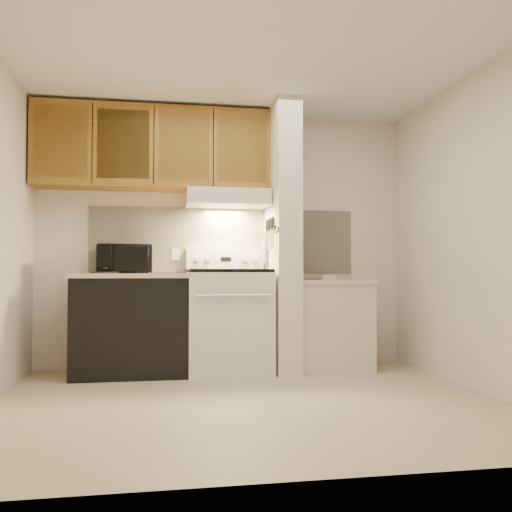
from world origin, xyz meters
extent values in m
plane|color=#C2B38D|center=(0.00, 0.00, 0.00)|extent=(3.60, 3.60, 0.00)
plane|color=white|center=(0.00, 0.00, 2.50)|extent=(3.60, 3.60, 0.00)
cube|color=silver|center=(0.00, 1.50, 1.25)|extent=(3.60, 2.50, 0.02)
cube|color=silver|center=(1.80, 0.00, 1.25)|extent=(0.02, 3.00, 2.50)
cube|color=beige|center=(0.00, 1.49, 1.24)|extent=(2.60, 0.02, 0.63)
cube|color=silver|center=(0.00, 1.16, 0.46)|extent=(0.76, 0.65, 0.92)
cube|color=black|center=(0.00, 0.84, 0.50)|extent=(0.50, 0.01, 0.30)
cylinder|color=silver|center=(0.00, 0.80, 0.72)|extent=(0.65, 0.02, 0.02)
cube|color=black|center=(0.00, 1.16, 0.94)|extent=(0.74, 0.64, 0.03)
cube|color=silver|center=(0.00, 1.44, 1.05)|extent=(0.76, 0.08, 0.20)
cube|color=black|center=(0.00, 1.40, 1.05)|extent=(0.10, 0.01, 0.04)
cylinder|color=silver|center=(-0.28, 1.40, 1.05)|extent=(0.05, 0.02, 0.05)
cylinder|color=silver|center=(-0.18, 1.40, 1.05)|extent=(0.05, 0.02, 0.05)
cylinder|color=silver|center=(0.18, 1.40, 1.05)|extent=(0.05, 0.02, 0.05)
cylinder|color=silver|center=(0.28, 1.40, 1.05)|extent=(0.05, 0.02, 0.05)
cube|color=black|center=(-0.88, 1.17, 0.43)|extent=(1.00, 0.63, 0.87)
cube|color=beige|center=(-0.88, 1.17, 0.89)|extent=(1.04, 0.67, 0.04)
cube|color=black|center=(-1.11, 1.14, 0.92)|extent=(0.24, 0.08, 0.02)
cylinder|color=#1F6961|center=(-0.83, 1.39, 0.95)|extent=(0.10, 0.10, 0.09)
cube|color=beige|center=(-0.48, 1.48, 1.10)|extent=(0.08, 0.01, 0.12)
imported|color=black|center=(-0.96, 1.31, 1.04)|extent=(0.53, 0.40, 0.27)
cube|color=beige|center=(0.51, 1.15, 1.25)|extent=(0.22, 0.70, 2.50)
cube|color=olive|center=(0.39, 1.15, 1.30)|extent=(0.01, 0.70, 0.04)
cube|color=black|center=(0.39, 1.10, 1.32)|extent=(0.02, 0.42, 0.04)
cube|color=silver|center=(0.38, 0.94, 1.22)|extent=(0.01, 0.03, 0.16)
cylinder|color=black|center=(0.38, 0.94, 1.37)|extent=(0.02, 0.02, 0.10)
cube|color=silver|center=(0.38, 1.03, 1.21)|extent=(0.01, 0.04, 0.18)
cylinder|color=black|center=(0.38, 1.01, 1.37)|extent=(0.02, 0.02, 0.10)
cube|color=silver|center=(0.38, 1.11, 1.20)|extent=(0.01, 0.04, 0.20)
cylinder|color=black|center=(0.38, 1.10, 1.37)|extent=(0.02, 0.02, 0.10)
cube|color=silver|center=(0.38, 1.17, 1.22)|extent=(0.01, 0.04, 0.16)
cylinder|color=black|center=(0.38, 1.18, 1.37)|extent=(0.02, 0.02, 0.10)
cube|color=silver|center=(0.38, 1.27, 1.21)|extent=(0.01, 0.04, 0.18)
cylinder|color=black|center=(0.38, 1.25, 1.37)|extent=(0.02, 0.02, 0.10)
cube|color=gray|center=(0.38, 1.32, 1.14)|extent=(0.03, 0.11, 0.26)
cube|color=beige|center=(0.97, 1.15, 0.40)|extent=(0.70, 0.60, 0.81)
cube|color=beige|center=(0.97, 1.15, 0.83)|extent=(0.74, 0.64, 0.04)
cube|color=red|center=(0.79, 1.25, 0.86)|extent=(0.30, 0.36, 0.01)
cube|color=white|center=(0.97, 1.24, 0.87)|extent=(0.19, 0.15, 0.04)
cube|color=beige|center=(0.00, 1.28, 1.62)|extent=(0.78, 0.44, 0.15)
cube|color=beige|center=(0.00, 1.07, 1.58)|extent=(0.78, 0.04, 0.06)
cube|color=olive|center=(-0.69, 1.32, 2.08)|extent=(2.18, 0.33, 0.77)
cube|color=olive|center=(-1.51, 1.17, 2.08)|extent=(0.46, 0.01, 0.63)
cube|color=black|center=(-1.23, 1.16, 2.08)|extent=(0.01, 0.01, 0.73)
cube|color=olive|center=(-0.96, 1.17, 2.08)|extent=(0.46, 0.01, 0.63)
cube|color=black|center=(-0.69, 1.16, 2.08)|extent=(0.01, 0.01, 0.73)
cube|color=olive|center=(-0.42, 1.17, 2.08)|extent=(0.46, 0.01, 0.63)
cube|color=black|center=(-0.14, 1.16, 2.08)|extent=(0.01, 0.01, 0.73)
cube|color=olive|center=(0.13, 1.17, 2.08)|extent=(0.46, 0.01, 0.63)
camera|label=1|loc=(-0.60, -3.84, 0.92)|focal=38.00mm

